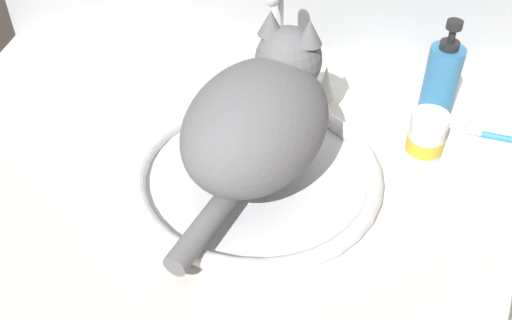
{
  "coord_description": "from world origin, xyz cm",
  "views": [
    {
      "loc": [
        5.98,
        -64.23,
        64.83
      ],
      "look_at": [
        -3.93,
        -0.05,
        7.0
      ],
      "focal_mm": 42.24,
      "sensor_mm": 36.0,
      "label": 1
    }
  ],
  "objects": [
    {
      "name": "countertop",
      "position": [
        0.0,
        0.0,
        1.5
      ],
      "size": [
        116.6,
        68.78,
        3.0
      ],
      "primitive_type": "cube",
      "color": "silver",
      "rests_on": "ground"
    },
    {
      "name": "pill_bottle",
      "position": [
        20.77,
        9.38,
        6.67
      ],
      "size": [
        5.71,
        5.71,
        7.9
      ],
      "color": "white",
      "rests_on": "countertop"
    },
    {
      "name": "faucet",
      "position": [
        -3.93,
        21.75,
        11.68
      ],
      "size": [
        20.43,
        10.35,
        22.68
      ],
      "color": "silver",
      "rests_on": "countertop"
    },
    {
      "name": "cat",
      "position": [
        -3.43,
        1.45,
        13.84
      ],
      "size": [
        25.89,
        36.63,
        19.72
      ],
      "color": "slate",
      "rests_on": "sink_basin"
    },
    {
      "name": "sink_basin",
      "position": [
        -3.93,
        -0.05,
        4.09
      ],
      "size": [
        37.32,
        37.32,
        2.48
      ],
      "color": "white",
      "rests_on": "countertop"
    },
    {
      "name": "soap_pump_bottle",
      "position": [
        23.07,
        19.99,
        9.94
      ],
      "size": [
        5.5,
        5.5,
        17.74
      ],
      "color": "teal",
      "rests_on": "countertop"
    }
  ]
}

